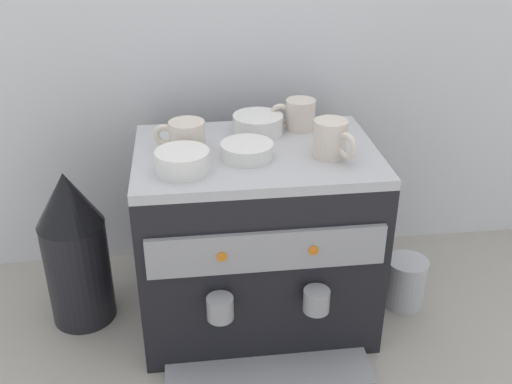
{
  "coord_description": "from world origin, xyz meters",
  "views": [
    {
      "loc": [
        -0.15,
        -1.19,
        0.97
      ],
      "look_at": [
        0.0,
        0.0,
        0.34
      ],
      "focal_mm": 42.0,
      "sensor_mm": 36.0,
      "label": 1
    }
  ],
  "objects_px": {
    "ceramic_cup_1": "(299,114)",
    "ceramic_bowl_1": "(183,162)",
    "ceramic_cup_0": "(332,139)",
    "ceramic_cup_2": "(185,136)",
    "coffee_grinder": "(75,248)",
    "ceramic_bowl_0": "(247,151)",
    "milk_pitcher": "(405,282)",
    "espresso_machine": "(256,239)",
    "ceramic_bowl_2": "(258,125)"
  },
  "relations": [
    {
      "from": "ceramic_cup_1",
      "to": "ceramic_bowl_1",
      "type": "relative_size",
      "value": 0.97
    },
    {
      "from": "ceramic_cup_1",
      "to": "ceramic_cup_0",
      "type": "bearing_deg",
      "value": -76.82
    },
    {
      "from": "ceramic_cup_2",
      "to": "coffee_grinder",
      "type": "bearing_deg",
      "value": 176.12
    },
    {
      "from": "ceramic_bowl_0",
      "to": "milk_pitcher",
      "type": "xyz_separation_m",
      "value": [
        0.4,
        0.02,
        -0.4
      ]
    },
    {
      "from": "espresso_machine",
      "to": "ceramic_cup_1",
      "type": "distance_m",
      "value": 0.31
    },
    {
      "from": "espresso_machine",
      "to": "ceramic_bowl_0",
      "type": "xyz_separation_m",
      "value": [
        -0.02,
        -0.03,
        0.24
      ]
    },
    {
      "from": "ceramic_cup_2",
      "to": "coffee_grinder",
      "type": "height_order",
      "value": "ceramic_cup_2"
    },
    {
      "from": "ceramic_cup_1",
      "to": "espresso_machine",
      "type": "bearing_deg",
      "value": -134.01
    },
    {
      "from": "ceramic_bowl_0",
      "to": "coffee_grinder",
      "type": "distance_m",
      "value": 0.49
    },
    {
      "from": "ceramic_bowl_1",
      "to": "coffee_grinder",
      "type": "height_order",
      "value": "ceramic_bowl_1"
    },
    {
      "from": "ceramic_bowl_0",
      "to": "ceramic_bowl_2",
      "type": "height_order",
      "value": "ceramic_bowl_2"
    },
    {
      "from": "ceramic_bowl_2",
      "to": "ceramic_cup_0",
      "type": "bearing_deg",
      "value": -47.79
    },
    {
      "from": "ceramic_cup_1",
      "to": "milk_pitcher",
      "type": "bearing_deg",
      "value": -25.18
    },
    {
      "from": "ceramic_cup_1",
      "to": "ceramic_bowl_0",
      "type": "height_order",
      "value": "ceramic_cup_1"
    },
    {
      "from": "ceramic_cup_1",
      "to": "ceramic_cup_2",
      "type": "relative_size",
      "value": 0.94
    },
    {
      "from": "ceramic_bowl_2",
      "to": "ceramic_bowl_0",
      "type": "bearing_deg",
      "value": -106.67
    },
    {
      "from": "espresso_machine",
      "to": "ceramic_bowl_0",
      "type": "bearing_deg",
      "value": -128.15
    },
    {
      "from": "ceramic_cup_0",
      "to": "milk_pitcher",
      "type": "distance_m",
      "value": 0.48
    },
    {
      "from": "ceramic_bowl_2",
      "to": "milk_pitcher",
      "type": "relative_size",
      "value": 0.9
    },
    {
      "from": "ceramic_cup_2",
      "to": "ceramic_bowl_2",
      "type": "distance_m",
      "value": 0.19
    },
    {
      "from": "ceramic_cup_2",
      "to": "milk_pitcher",
      "type": "bearing_deg",
      "value": -3.43
    },
    {
      "from": "ceramic_bowl_0",
      "to": "ceramic_bowl_1",
      "type": "bearing_deg",
      "value": -159.3
    },
    {
      "from": "espresso_machine",
      "to": "ceramic_bowl_2",
      "type": "bearing_deg",
      "value": 80.9
    },
    {
      "from": "ceramic_bowl_1",
      "to": "espresso_machine",
      "type": "bearing_deg",
      "value": 26.96
    },
    {
      "from": "espresso_machine",
      "to": "ceramic_bowl_1",
      "type": "bearing_deg",
      "value": -153.04
    },
    {
      "from": "ceramic_cup_1",
      "to": "ceramic_bowl_1",
      "type": "distance_m",
      "value": 0.34
    },
    {
      "from": "ceramic_cup_1",
      "to": "milk_pitcher",
      "type": "distance_m",
      "value": 0.51
    },
    {
      "from": "ceramic_cup_1",
      "to": "ceramic_cup_2",
      "type": "bearing_deg",
      "value": -160.78
    },
    {
      "from": "ceramic_bowl_1",
      "to": "ceramic_cup_2",
      "type": "bearing_deg",
      "value": 85.57
    },
    {
      "from": "milk_pitcher",
      "to": "ceramic_cup_2",
      "type": "bearing_deg",
      "value": 176.57
    },
    {
      "from": "ceramic_cup_0",
      "to": "ceramic_cup_2",
      "type": "bearing_deg",
      "value": 166.39
    },
    {
      "from": "espresso_machine",
      "to": "ceramic_cup_2",
      "type": "height_order",
      "value": "ceramic_cup_2"
    },
    {
      "from": "espresso_machine",
      "to": "milk_pitcher",
      "type": "xyz_separation_m",
      "value": [
        0.38,
        -0.01,
        -0.16
      ]
    },
    {
      "from": "ceramic_cup_0",
      "to": "ceramic_bowl_1",
      "type": "bearing_deg",
      "value": -173.92
    },
    {
      "from": "ceramic_bowl_0",
      "to": "coffee_grinder",
      "type": "bearing_deg",
      "value": 169.52
    },
    {
      "from": "espresso_machine",
      "to": "ceramic_cup_0",
      "type": "bearing_deg",
      "value": -17.26
    },
    {
      "from": "ceramic_cup_1",
      "to": "ceramic_bowl_1",
      "type": "height_order",
      "value": "ceramic_cup_1"
    },
    {
      "from": "ceramic_cup_2",
      "to": "milk_pitcher",
      "type": "height_order",
      "value": "ceramic_cup_2"
    },
    {
      "from": "ceramic_cup_0",
      "to": "coffee_grinder",
      "type": "distance_m",
      "value": 0.65
    },
    {
      "from": "ceramic_cup_1",
      "to": "ceramic_bowl_2",
      "type": "bearing_deg",
      "value": -171.15
    },
    {
      "from": "ceramic_cup_0",
      "to": "ceramic_cup_2",
      "type": "xyz_separation_m",
      "value": [
        -0.31,
        0.07,
        -0.01
      ]
    },
    {
      "from": "coffee_grinder",
      "to": "milk_pitcher",
      "type": "height_order",
      "value": "coffee_grinder"
    },
    {
      "from": "ceramic_cup_0",
      "to": "ceramic_bowl_1",
      "type": "xyz_separation_m",
      "value": [
        -0.31,
        -0.03,
        -0.02
      ]
    },
    {
      "from": "ceramic_bowl_0",
      "to": "ceramic_cup_0",
      "type": "bearing_deg",
      "value": -5.84
    },
    {
      "from": "espresso_machine",
      "to": "milk_pitcher",
      "type": "distance_m",
      "value": 0.41
    },
    {
      "from": "espresso_machine",
      "to": "ceramic_cup_1",
      "type": "height_order",
      "value": "ceramic_cup_1"
    },
    {
      "from": "ceramic_cup_0",
      "to": "ceramic_cup_2",
      "type": "distance_m",
      "value": 0.31
    },
    {
      "from": "ceramic_bowl_0",
      "to": "ceramic_bowl_1",
      "type": "distance_m",
      "value": 0.15
    },
    {
      "from": "ceramic_bowl_1",
      "to": "milk_pitcher",
      "type": "relative_size",
      "value": 0.86
    },
    {
      "from": "ceramic_cup_0",
      "to": "milk_pitcher",
      "type": "relative_size",
      "value": 0.83
    }
  ]
}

